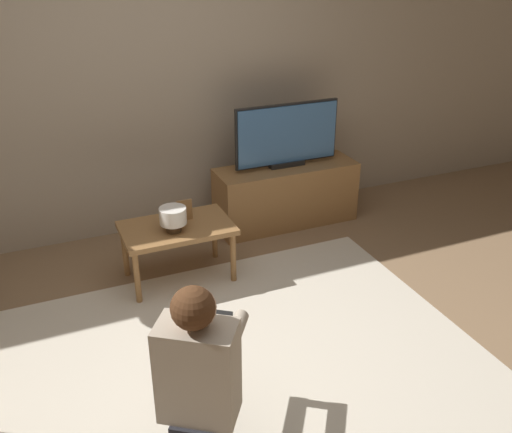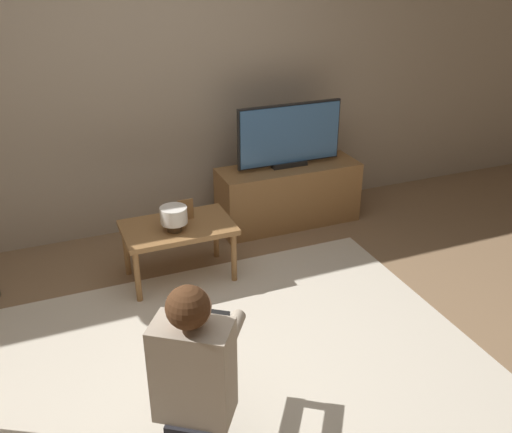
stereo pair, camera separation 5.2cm
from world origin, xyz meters
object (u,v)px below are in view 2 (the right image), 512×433
at_px(person_kneeling, 193,380).
at_px(table_lamp, 174,217).
at_px(coffee_table, 178,232).
at_px(tv, 290,135).

distance_m(person_kneeling, table_lamp, 1.51).
relative_size(coffee_table, person_kneeling, 0.81).
height_order(person_kneeling, table_lamp, person_kneeling).
bearing_deg(tv, person_kneeling, -124.67).
bearing_deg(table_lamp, coffee_table, 62.10).
distance_m(tv, coffee_table, 1.26).
xyz_separation_m(coffee_table, person_kneeling, (-0.35, -1.55, 0.10)).
xyz_separation_m(coffee_table, table_lamp, (-0.04, -0.07, 0.15)).
bearing_deg(coffee_table, person_kneeling, -102.75).
bearing_deg(coffee_table, table_lamp, -117.90).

